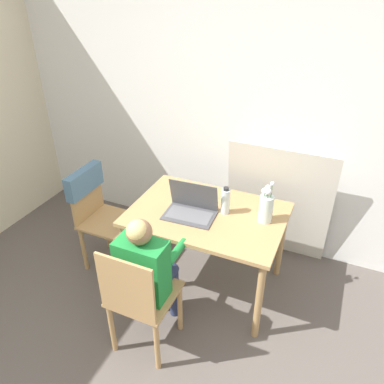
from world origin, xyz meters
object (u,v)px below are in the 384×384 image
(chair_spare, at_px, (95,203))
(chair_occupied, at_px, (139,299))
(flower_vase, at_px, (266,206))
(person_seated, at_px, (147,266))
(laptop, at_px, (191,207))
(water_bottle, at_px, (225,201))

(chair_spare, bearing_deg, chair_occupied, -128.76)
(flower_vase, bearing_deg, person_seated, -129.54)
(laptop, height_order, water_bottle, laptop)
(water_bottle, bearing_deg, person_seated, -112.35)
(chair_occupied, xyz_separation_m, chair_spare, (-0.81, 0.65, 0.14))
(laptop, distance_m, flower_vase, 0.54)
(flower_vase, bearing_deg, chair_spare, -173.07)
(laptop, xyz_separation_m, water_bottle, (0.23, 0.11, 0.05))
(chair_occupied, xyz_separation_m, flower_vase, (0.58, 0.82, 0.37))
(chair_occupied, bearing_deg, chair_spare, -38.92)
(person_seated, relative_size, laptop, 2.70)
(chair_occupied, distance_m, flower_vase, 1.07)
(chair_spare, bearing_deg, person_seated, -123.22)
(chair_spare, distance_m, person_seated, 0.97)
(flower_vase, bearing_deg, laptop, -166.14)
(laptop, bearing_deg, person_seated, -98.79)
(laptop, distance_m, water_bottle, 0.26)
(chair_spare, bearing_deg, laptop, -87.19)
(flower_vase, xyz_separation_m, water_bottle, (-0.30, -0.02, -0.02))
(chair_spare, xyz_separation_m, person_seated, (0.81, -0.53, 0.04))
(laptop, bearing_deg, flower_vase, 10.56)
(water_bottle, bearing_deg, chair_occupied, -109.28)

